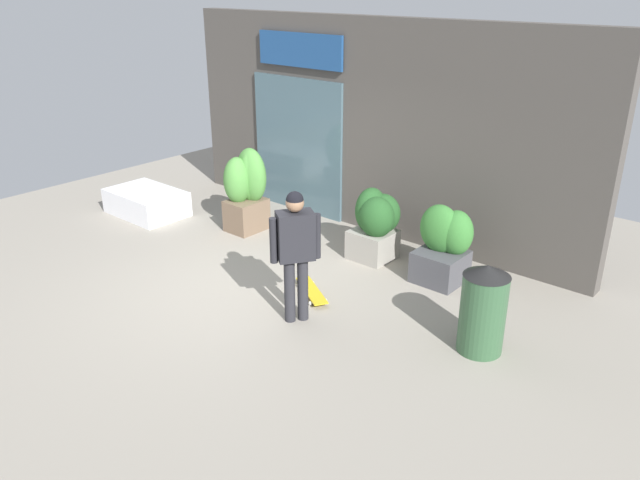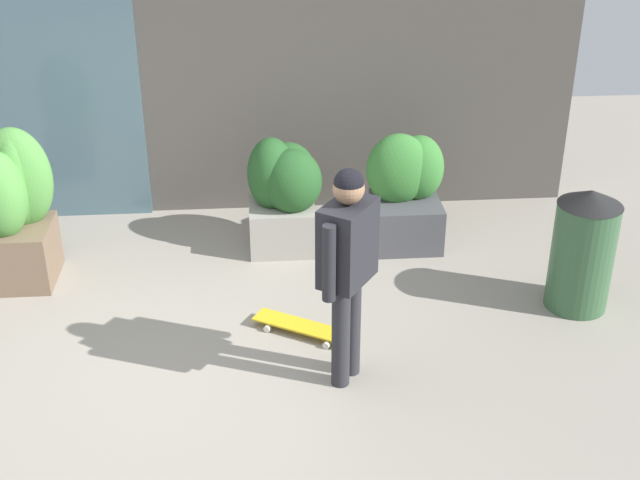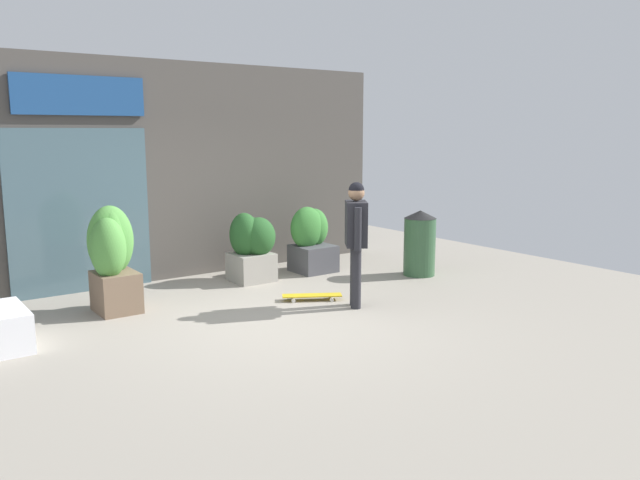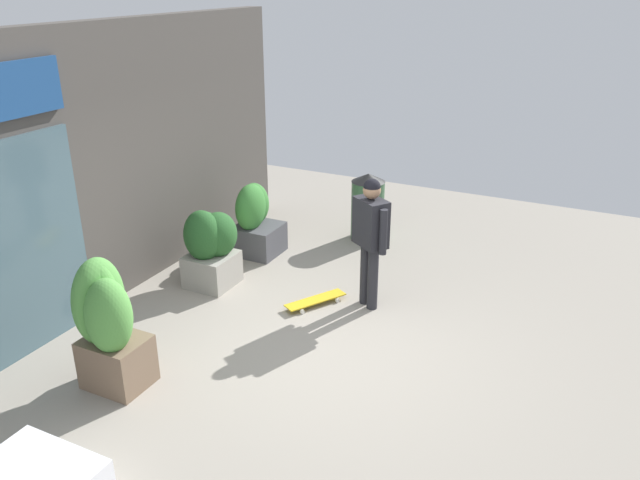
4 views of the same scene
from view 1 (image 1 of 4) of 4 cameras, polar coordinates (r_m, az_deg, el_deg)
ground_plane at (r=8.45m, az=-7.41°, el=-4.14°), size 12.00×12.00×0.00m
building_facade at (r=9.96m, az=4.30°, el=10.21°), size 7.45×0.31×3.30m
skateboarder at (r=7.15m, az=-2.26°, el=-0.38°), size 0.45×0.51×1.63m
skateboard at (r=8.11m, az=-0.77°, el=-4.66°), size 0.79×0.57×0.08m
planter_box_left at (r=8.49m, az=11.33°, el=-0.41°), size 0.73×0.65×1.06m
planter_box_right at (r=10.09m, az=-6.71°, el=4.90°), size 0.61×0.65×1.34m
planter_box_mid at (r=9.01m, az=5.13°, el=1.72°), size 0.66×0.68×1.05m
trash_bin at (r=6.99m, az=14.71°, el=-6.08°), size 0.51×0.51×1.03m
snow_ledge at (r=11.25m, az=-15.58°, el=3.34°), size 1.35×0.90×0.42m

